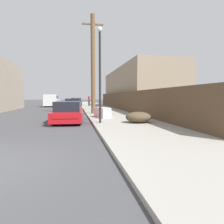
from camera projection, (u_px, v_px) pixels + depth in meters
sidewalk_curb at (97, 107)px, 28.43m from camera, size 4.20×63.00×0.12m
discarded_fridge at (102, 112)px, 13.91m from camera, size 1.03×1.83×0.72m
parked_sports_car_red at (68, 113)px, 12.36m from camera, size 1.93×4.59×1.28m
car_parked_mid at (73, 105)px, 23.72m from camera, size 2.13×4.74×1.36m
car_parked_far at (76, 102)px, 33.64m from camera, size 1.94×4.10×1.39m
pickup_truck at (52, 101)px, 31.56m from camera, size 2.19×5.36×1.92m
utility_pole at (93, 64)px, 17.04m from camera, size 1.80×0.37×8.37m
street_lamp at (100, 68)px, 10.80m from camera, size 0.26×0.26×5.17m
brush_pile at (138, 117)px, 11.11m from camera, size 1.44×1.28×0.61m
wooden_fence at (123, 101)px, 21.15m from camera, size 0.08×30.34×1.94m
building_right_house at (136, 89)px, 28.76m from camera, size 6.00×19.56×5.46m
pedestrian at (89, 100)px, 31.76m from camera, size 0.34×0.34×1.74m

